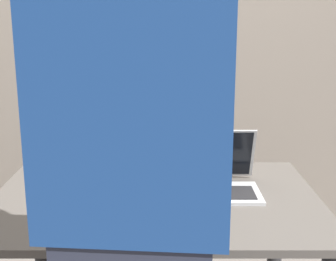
{
  "coord_description": "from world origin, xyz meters",
  "views": [
    {
      "loc": [
        0.05,
        -1.59,
        1.38
      ],
      "look_at": [
        0.04,
        0.0,
        0.98
      ],
      "focal_mm": 49.18,
      "sensor_mm": 36.0,
      "label": 1
    }
  ],
  "objects": [
    {
      "name": "back_wall",
      "position": [
        0.0,
        0.92,
        1.3
      ],
      "size": [
        6.0,
        0.1,
        2.6
      ],
      "primitive_type": "cube",
      "color": "gray",
      "rests_on": "ground"
    },
    {
      "name": "person_figure",
      "position": [
        -0.02,
        -0.69,
        0.97
      ],
      "size": [
        0.4,
        0.31,
        1.87
      ],
      "color": "#2D3347",
      "rests_on": "ground"
    },
    {
      "name": "beer_bottle_amber",
      "position": [
        -0.14,
        0.14,
        0.86
      ],
      "size": [
        0.08,
        0.08,
        0.32
      ],
      "color": "#333333",
      "rests_on": "desk"
    },
    {
      "name": "laptop",
      "position": [
        0.24,
        0.07,
        0.79
      ],
      "size": [
        0.3,
        0.29,
        0.22
      ],
      "color": "#B7BABC",
      "rests_on": "desk"
    },
    {
      "name": "beer_bottle_green",
      "position": [
        -0.07,
        0.18,
        0.84
      ],
      "size": [
        0.07,
        0.07,
        0.3
      ],
      "color": "#1E5123",
      "rests_on": "desk"
    },
    {
      "name": "beer_bottle_dark",
      "position": [
        -0.23,
        0.11,
        0.85
      ],
      "size": [
        0.08,
        0.08,
        0.32
      ],
      "color": "#472B14",
      "rests_on": "desk"
    },
    {
      "name": "desk",
      "position": [
        0.0,
        0.0,
        0.6
      ],
      "size": [
        1.2,
        0.81,
        0.73
      ],
      "color": "#56514C",
      "rests_on": "ground"
    }
  ]
}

